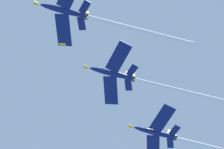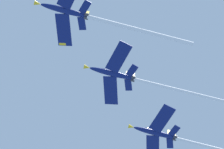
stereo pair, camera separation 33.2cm
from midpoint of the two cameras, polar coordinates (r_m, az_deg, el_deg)
jet_second at (r=123.89m, az=-2.21°, el=6.47°), size 30.81×29.96×8.15m
jet_third at (r=131.47m, az=2.18°, el=-0.38°), size 30.10×29.39×7.22m
jet_fourth at (r=141.27m, az=7.13°, el=-7.10°), size 31.21×30.32×7.47m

